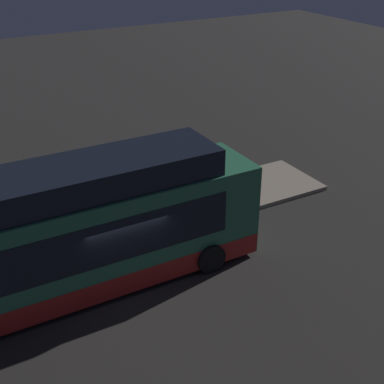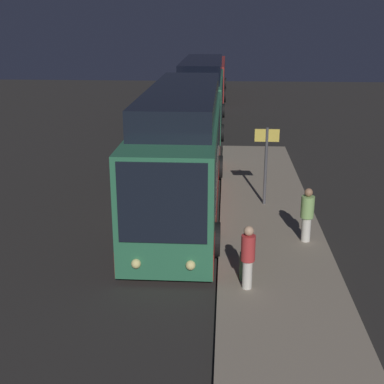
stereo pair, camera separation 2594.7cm
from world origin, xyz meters
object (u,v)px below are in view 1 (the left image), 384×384
(passenger_waiting, at_px, (213,189))
(passenger_boarding, at_px, (123,188))
(suitcase, at_px, (202,206))
(bus_lead, at_px, (73,237))
(sign_post, at_px, (45,198))

(passenger_waiting, bearing_deg, passenger_boarding, -61.14)
(passenger_boarding, xyz_separation_m, suitcase, (2.42, -1.83, -0.54))
(bus_lead, xyz_separation_m, suitcase, (5.53, 1.97, -1.40))
(bus_lead, relative_size, passenger_boarding, 7.32)
(passenger_boarding, height_order, passenger_waiting, passenger_boarding)
(bus_lead, distance_m, passenger_boarding, 4.99)
(bus_lead, height_order, passenger_waiting, bus_lead)
(bus_lead, relative_size, passenger_waiting, 7.35)
(suitcase, bearing_deg, passenger_boarding, 142.94)
(passenger_waiting, bearing_deg, sign_post, -37.51)
(passenger_boarding, xyz_separation_m, sign_post, (-3.15, -0.98, 0.85))
(passenger_boarding, relative_size, sign_post, 0.59)
(passenger_boarding, bearing_deg, passenger_waiting, -113.15)
(passenger_waiting, xyz_separation_m, sign_post, (-6.11, 0.80, 0.84))
(suitcase, relative_size, sign_post, 0.32)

